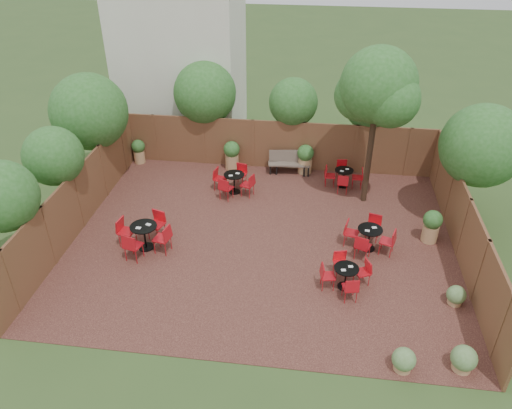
# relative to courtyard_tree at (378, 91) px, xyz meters

# --- Properties ---
(ground) EXTENTS (80.00, 80.00, 0.00)m
(ground) POSITION_rel_courtyard_tree_xyz_m (-3.31, -2.86, -4.10)
(ground) COLOR #354F23
(ground) RESTS_ON ground
(courtyard_paving) EXTENTS (12.00, 10.00, 0.02)m
(courtyard_paving) POSITION_rel_courtyard_tree_xyz_m (-3.31, -2.86, -4.09)
(courtyard_paving) COLOR #371A16
(courtyard_paving) RESTS_ON ground
(fence_back) EXTENTS (12.00, 0.08, 2.00)m
(fence_back) POSITION_rel_courtyard_tree_xyz_m (-3.31, 2.14, -3.10)
(fence_back) COLOR brown
(fence_back) RESTS_ON ground
(fence_left) EXTENTS (0.08, 10.00, 2.00)m
(fence_left) POSITION_rel_courtyard_tree_xyz_m (-9.31, -2.86, -3.10)
(fence_left) COLOR brown
(fence_left) RESTS_ON ground
(fence_right) EXTENTS (0.08, 10.00, 2.00)m
(fence_right) POSITION_rel_courtyard_tree_xyz_m (2.69, -2.86, -3.10)
(fence_right) COLOR brown
(fence_right) RESTS_ON ground
(neighbour_building) EXTENTS (5.00, 4.00, 8.00)m
(neighbour_building) POSITION_rel_courtyard_tree_xyz_m (-7.81, 5.14, -0.10)
(neighbour_building) COLOR beige
(neighbour_building) RESTS_ON ground
(overhang_foliage) EXTENTS (15.88, 10.41, 2.74)m
(overhang_foliage) POSITION_rel_courtyard_tree_xyz_m (-4.66, 0.26, -1.38)
(overhang_foliage) COLOR #265D1E
(overhang_foliage) RESTS_ON ground
(courtyard_tree) EXTENTS (2.66, 2.56, 5.49)m
(courtyard_tree) POSITION_rel_courtyard_tree_xyz_m (0.00, 0.00, 0.00)
(courtyard_tree) COLOR black
(courtyard_tree) RESTS_ON courtyard_paving
(park_bench_left) EXTENTS (1.51, 0.66, 0.90)m
(park_bench_left) POSITION_rel_courtyard_tree_xyz_m (-2.90, 1.76, -3.62)
(park_bench_left) COLOR brown
(park_bench_left) RESTS_ON courtyard_paving
(park_bench_right) EXTENTS (1.39, 0.50, 0.85)m
(park_bench_right) POSITION_rel_courtyard_tree_xyz_m (-2.67, 1.76, -3.65)
(park_bench_right) COLOR brown
(park_bench_right) RESTS_ON courtyard_paving
(bistro_tables) EXTENTS (8.50, 7.17, 0.94)m
(bistro_tables) POSITION_rel_courtyard_tree_xyz_m (-3.06, -2.24, -3.65)
(bistro_tables) COLOR black
(bistro_tables) RESTS_ON courtyard_paving
(planters) EXTENTS (11.47, 4.68, 1.18)m
(planters) POSITION_rel_courtyard_tree_xyz_m (-3.26, 0.87, -3.48)
(planters) COLOR tan
(planters) RESTS_ON courtyard_paving
(low_shrubs) EXTENTS (2.18, 2.96, 0.65)m
(low_shrubs) POSITION_rel_courtyard_tree_xyz_m (1.52, -6.81, -3.79)
(low_shrubs) COLOR tan
(low_shrubs) RESTS_ON courtyard_paving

